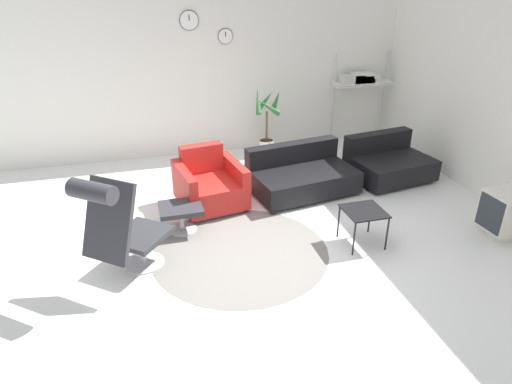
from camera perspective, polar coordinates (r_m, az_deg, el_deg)
ground_plane at (r=5.44m, az=0.15°, el=-6.81°), size 12.00×12.00×0.00m
wall_back at (r=7.94m, az=-6.36°, el=14.65°), size 12.00×0.09×2.80m
round_rug at (r=5.34m, az=-1.99°, el=-7.48°), size 2.05×2.05×0.01m
lounge_chair at (r=4.75m, az=-16.80°, el=-3.64°), size 0.99×1.06×1.25m
ottoman at (r=5.71m, az=-9.36°, el=-2.46°), size 0.53×0.45×0.34m
armchair_red at (r=6.28m, az=-5.84°, el=0.79°), size 0.96×1.00×0.78m
couch_low at (r=6.69m, az=5.68°, el=1.95°), size 1.59×1.12×0.66m
couch_second at (r=7.39m, az=16.17°, el=3.41°), size 1.30×1.08×0.66m
side_table at (r=5.45m, az=13.33°, el=-2.64°), size 0.46×0.46×0.44m
crt_television at (r=6.23m, az=28.66°, el=-2.34°), size 0.49×0.45×0.60m
potted_plant at (r=7.91m, az=1.36°, el=8.25°), size 0.46×0.48×1.19m
shelf_unit at (r=8.63m, az=13.07°, el=13.41°), size 1.07×0.28×1.63m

